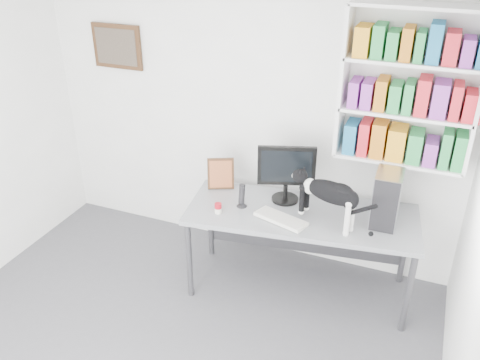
% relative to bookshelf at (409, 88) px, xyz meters
% --- Properties ---
extents(room, '(4.01, 4.01, 2.70)m').
position_rel_bookshelf_xyz_m(room, '(-1.40, -1.85, -0.50)').
color(room, '#4C4B50').
rests_on(room, ground).
extents(bookshelf, '(1.03, 0.28, 1.24)m').
position_rel_bookshelf_xyz_m(bookshelf, '(0.00, 0.00, 0.00)').
color(bookshelf, white).
rests_on(bookshelf, room).
extents(wall_art, '(0.52, 0.04, 0.42)m').
position_rel_bookshelf_xyz_m(wall_art, '(-2.70, 0.12, 0.05)').
color(wall_art, '#472A16').
rests_on(wall_art, room).
extents(desk, '(2.01, 1.01, 0.80)m').
position_rel_bookshelf_xyz_m(desk, '(-0.67, -0.39, -1.45)').
color(desk, gray).
rests_on(desk, room).
extents(monitor, '(0.54, 0.38, 0.52)m').
position_rel_bookshelf_xyz_m(monitor, '(-0.87, -0.24, -0.79)').
color(monitor, black).
rests_on(monitor, desk).
extents(keyboard, '(0.47, 0.29, 0.03)m').
position_rel_bookshelf_xyz_m(keyboard, '(-0.80, -0.57, -1.03)').
color(keyboard, silver).
rests_on(keyboard, desk).
extents(pc_tower, '(0.21, 0.46, 0.46)m').
position_rel_bookshelf_xyz_m(pc_tower, '(-0.02, -0.21, -0.82)').
color(pc_tower, '#A6A6AB').
rests_on(pc_tower, desk).
extents(speaker, '(0.09, 0.09, 0.21)m').
position_rel_bookshelf_xyz_m(speaker, '(-1.18, -0.48, -0.94)').
color(speaker, black).
rests_on(speaker, desk).
extents(leaning_print, '(0.26, 0.19, 0.30)m').
position_rel_bookshelf_xyz_m(leaning_print, '(-1.48, -0.24, -0.90)').
color(leaning_print, '#472A16').
rests_on(leaning_print, desk).
extents(soup_can, '(0.08, 0.08, 0.09)m').
position_rel_bookshelf_xyz_m(soup_can, '(-1.33, -0.65, -1.01)').
color(soup_can, '#AA0E1B').
rests_on(soup_can, desk).
extents(cat, '(0.69, 0.35, 0.41)m').
position_rel_bookshelf_xyz_m(cat, '(-0.44, -0.49, -0.84)').
color(cat, black).
rests_on(cat, desk).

